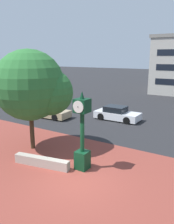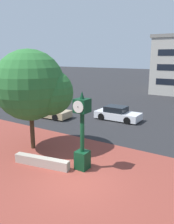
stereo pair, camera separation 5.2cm
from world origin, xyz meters
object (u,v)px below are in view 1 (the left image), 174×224
object	(u,v)px
plaza_tree	(34,87)
car_street_distant	(48,111)
street_clock	(82,135)
car_street_near	(117,114)

from	to	relation	value
plaza_tree	car_street_distant	bearing A→B (deg)	126.41
street_clock	car_street_distant	xyz separation A→B (m)	(-8.72, 7.12, -1.30)
street_clock	car_street_near	size ratio (longest dim) A/B	0.99
street_clock	car_street_distant	world-z (taller)	street_clock
plaza_tree	car_street_distant	distance (m)	8.60
plaza_tree	car_street_near	xyz separation A→B (m)	(1.35, 9.05, -3.41)
car_street_near	car_street_distant	size ratio (longest dim) A/B	0.96
street_clock	car_street_distant	bearing A→B (deg)	139.99
street_clock	car_street_distant	size ratio (longest dim) A/B	0.95
plaza_tree	car_street_near	distance (m)	9.76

